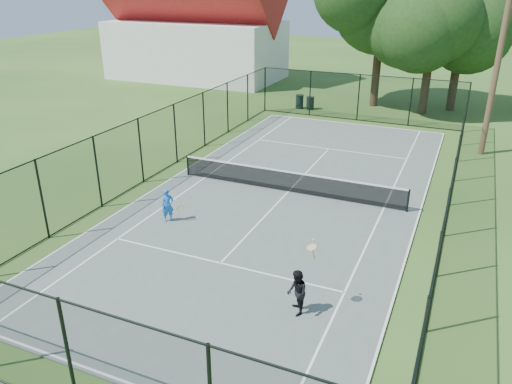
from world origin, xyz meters
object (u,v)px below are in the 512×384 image
at_px(utility_pole, 496,71).
at_px(player_black, 297,292).
at_px(trash_bin_left, 300,102).
at_px(tennis_net, 289,181).
at_px(trash_bin_right, 310,103).
at_px(player_blue, 168,205).

relative_size(utility_pole, player_black, 4.06).
bearing_deg(trash_bin_left, utility_pole, -24.87).
height_order(trash_bin_left, utility_pole, utility_pole).
bearing_deg(player_black, utility_pole, 75.23).
bearing_deg(player_black, tennis_net, 111.58).
xyz_separation_m(trash_bin_right, player_black, (6.84, -22.52, 0.28)).
bearing_deg(tennis_net, player_black, -68.42).
bearing_deg(player_black, player_blue, 151.54).
height_order(trash_bin_right, utility_pole, utility_pole).
bearing_deg(trash_bin_right, player_black, -73.11).
bearing_deg(trash_bin_right, player_blue, -88.50).
xyz_separation_m(trash_bin_right, utility_pole, (11.29, -5.63, 3.86)).
bearing_deg(utility_pole, tennis_net, -130.06).
xyz_separation_m(utility_pole, player_black, (-4.45, -16.88, -3.58)).
bearing_deg(player_black, trash_bin_left, 108.72).
bearing_deg(utility_pole, trash_bin_left, 155.13).
xyz_separation_m(trash_bin_left, utility_pole, (12.07, -5.59, 3.82)).
distance_m(trash_bin_left, player_blue, 19.09).
distance_m(trash_bin_right, player_blue, 19.09).
bearing_deg(trash_bin_left, tennis_net, -72.87).
height_order(trash_bin_right, player_black, player_black).
xyz_separation_m(trash_bin_left, trash_bin_right, (0.78, 0.04, -0.04)).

